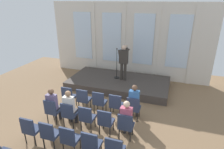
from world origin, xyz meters
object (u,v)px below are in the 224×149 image
(chair_r0_c1, at_px, (84,98))
(chair_r1_c3, at_px, (106,120))
(chair_r1_c0, at_px, (52,110))
(chair_r0_c0, at_px, (69,96))
(chair_r2_c2, at_px, (70,138))
(audience_r1_c1, at_px, (70,106))
(speaker, at_px, (124,60))
(chair_r2_c1, at_px, (49,133))
(chair_r1_c2, at_px, (87,117))
(chair_r0_c2, at_px, (99,101))
(mic_stand, at_px, (117,72))
(chair_r2_c0, at_px, (31,128))
(chair_r0_c4, at_px, (133,107))
(audience_r1_c0, at_px, (53,104))
(chair_r1_c1, at_px, (69,113))
(audience_r0_c4, at_px, (134,100))
(chair_r0_c3, at_px, (116,104))
(chair_r2_c3, at_px, (91,143))
(chair_r1_c4, at_px, (126,125))
(chair_r2_c4, at_px, (115,149))
(audience_r1_c4, at_px, (127,118))

(chair_r0_c1, height_order, chair_r1_c3, same)
(chair_r0_c1, xyz_separation_m, chair_r1_c0, (-0.67, -1.10, 0.00))
(chair_r0_c0, height_order, chair_r2_c2, same)
(chair_r2_c2, bearing_deg, audience_r1_c1, 119.54)
(speaker, bearing_deg, chair_r2_c1, -100.36)
(chair_r1_c2, bearing_deg, chair_r0_c2, 90.00)
(speaker, distance_m, mic_stand, 0.80)
(chair_r2_c1, bearing_deg, audience_r1_c1, 90.00)
(mic_stand, height_order, chair_r2_c0, mic_stand)
(chair_r0_c4, bearing_deg, chair_r2_c0, -140.55)
(speaker, bearing_deg, audience_r1_c0, -112.99)
(audience_r1_c1, xyz_separation_m, chair_r2_c2, (0.67, -1.18, -0.22))
(chair_r1_c0, relative_size, chair_r1_c1, 1.00)
(chair_r0_c4, bearing_deg, chair_r1_c1, -151.25)
(audience_r0_c4, distance_m, audience_r1_c0, 2.88)
(chair_r0_c3, bearing_deg, audience_r1_c0, -153.07)
(mic_stand, bearing_deg, chair_r2_c3, -80.45)
(chair_r1_c4, distance_m, chair_r2_c1, 2.28)
(mic_stand, distance_m, chair_r2_c0, 5.10)
(speaker, relative_size, chair_r1_c0, 1.87)
(chair_r0_c0, distance_m, chair_r1_c4, 2.89)
(chair_r0_c1, relative_size, chair_r0_c4, 1.00)
(chair_r1_c4, bearing_deg, audience_r1_c0, 178.26)
(chair_r2_c3, bearing_deg, audience_r1_c1, 138.57)
(chair_r2_c2, bearing_deg, chair_r0_c1, 106.90)
(audience_r1_c0, distance_m, chair_r1_c1, 0.70)
(speaker, distance_m, chair_r2_c4, 5.04)
(chair_r0_c2, height_order, chair_r1_c3, same)
(audience_r1_c4, bearing_deg, chair_r0_c3, 123.26)
(chair_r0_c3, xyz_separation_m, chair_r1_c2, (-0.67, -1.10, 0.00))
(audience_r1_c4, bearing_deg, chair_r2_c0, -156.17)
(audience_r1_c1, relative_size, chair_r2_c4, 1.44)
(chair_r1_c1, distance_m, audience_r1_c1, 0.23)
(chair_r1_c4, relative_size, chair_r2_c3, 1.00)
(chair_r0_c3, relative_size, chair_r2_c4, 1.00)
(chair_r1_c3, bearing_deg, chair_r0_c0, 151.25)
(chair_r0_c2, bearing_deg, chair_r2_c3, -73.10)
(chair_r0_c4, distance_m, chair_r2_c0, 3.46)
(chair_r0_c3, relative_size, audience_r1_c1, 0.69)
(audience_r0_c4, height_order, audience_r1_c1, audience_r0_c4)
(chair_r1_c2, distance_m, chair_r2_c0, 1.73)
(chair_r0_c3, height_order, audience_r1_c0, audience_r1_c0)
(chair_r2_c3, bearing_deg, chair_r0_c0, 132.35)
(audience_r1_c0, bearing_deg, chair_r1_c3, -2.32)
(speaker, bearing_deg, chair_r1_c4, -73.33)
(chair_r0_c2, height_order, chair_r2_c3, same)
(speaker, distance_m, chair_r1_c1, 3.93)
(audience_r1_c1, bearing_deg, audience_r1_c0, 179.86)
(chair_r1_c3, xyz_separation_m, audience_r1_c4, (0.67, 0.08, 0.21))
(chair_r2_c4, bearing_deg, chair_r0_c0, 140.55)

